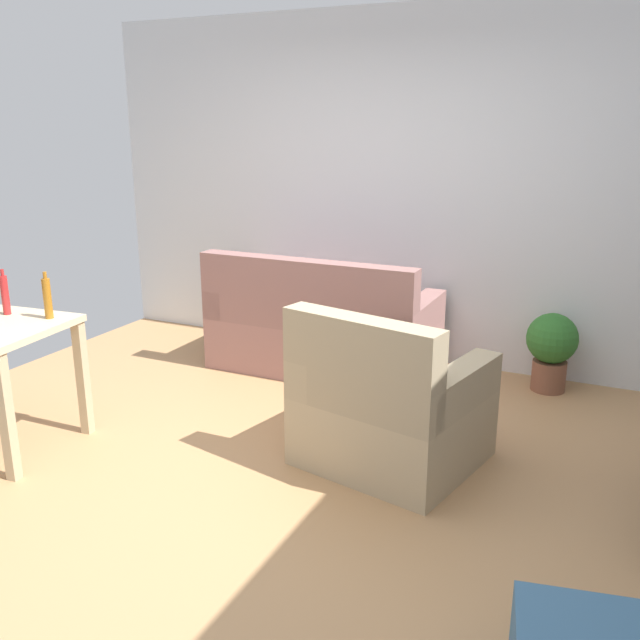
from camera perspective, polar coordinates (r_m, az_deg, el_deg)
The scene contains 7 objects.
ground_plane at distance 3.95m, azimuth -4.51°, elevation -12.34°, with size 5.20×4.40×0.02m, color tan.
wall_rear at distance 5.51m, azimuth 6.73°, elevation 10.64°, with size 5.20×0.10×2.70m, color silver.
couch at distance 5.30m, azimuth 0.08°, elevation -0.97°, with size 1.68×0.84×0.92m.
potted_plant at distance 5.16m, azimuth 18.61°, elevation -2.08°, with size 0.36×0.36×0.57m.
armchair at distance 3.88m, azimuth 5.63°, elevation -7.45°, with size 1.06×1.01×0.92m.
bottle_red at distance 4.49m, azimuth -24.62°, elevation 1.94°, with size 0.04×0.04×0.27m.
bottle_amber at distance 4.30m, azimuth -21.64°, elevation 1.72°, with size 0.05×0.05×0.28m.
Camera 1 is at (1.75, -3.00, 1.87)m, focal length 38.66 mm.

